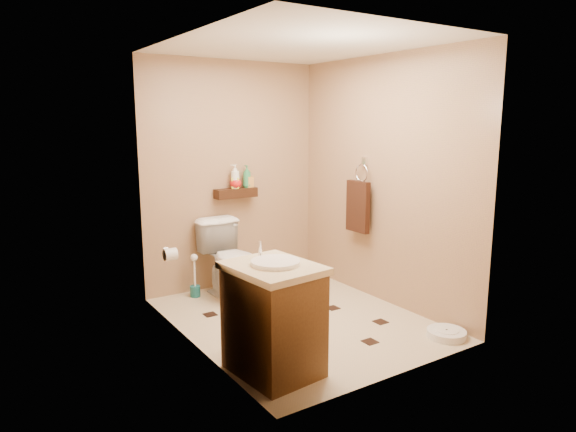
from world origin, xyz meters
TOP-DOWN VIEW (x-y plane):
  - ground at (0.00, 0.00)m, footprint 2.50×2.50m
  - wall_back at (0.00, 1.25)m, footprint 2.00×0.04m
  - wall_front at (0.00, -1.25)m, footprint 2.00×0.04m
  - wall_left at (-1.00, 0.00)m, footprint 0.04×2.50m
  - wall_right at (1.00, 0.00)m, footprint 0.04×2.50m
  - ceiling at (0.00, 0.00)m, footprint 2.00×2.50m
  - wall_shelf at (0.00, 1.17)m, footprint 0.46×0.14m
  - floor_accents at (0.04, -0.08)m, footprint 1.32×1.37m
  - toilet at (-0.24, 0.83)m, footprint 0.47×0.79m
  - vanity at (-0.70, -0.73)m, footprint 0.60×0.71m
  - bathroom_scale at (0.82, -1.01)m, footprint 0.43×0.43m
  - toilet_brush at (-0.54, 1.07)m, footprint 0.10×0.10m
  - towel_ring at (0.91, 0.25)m, footprint 0.12×0.30m
  - toilet_paper at (-0.94, 0.65)m, footprint 0.12×0.11m
  - bottle_a at (-0.00, 1.17)m, footprint 0.11×0.11m
  - bottle_b at (-0.00, 1.17)m, footprint 0.11×0.11m
  - bottle_c at (0.00, 1.17)m, footprint 0.15×0.15m
  - bottle_d at (0.14, 1.17)m, footprint 0.10×0.10m
  - bottle_e at (0.16, 1.17)m, footprint 0.10×0.09m

SIDE VIEW (x-z plane):
  - ground at x=0.00m, z-range 0.00..0.00m
  - floor_accents at x=0.04m, z-range 0.00..0.01m
  - bathroom_scale at x=0.82m, z-range 0.00..0.06m
  - toilet_brush at x=-0.54m, z-range -0.07..0.38m
  - toilet at x=-0.24m, z-range 0.00..0.79m
  - vanity at x=-0.70m, z-range -0.05..0.87m
  - toilet_paper at x=-0.94m, z-range 0.54..0.66m
  - towel_ring at x=0.91m, z-range 0.57..1.33m
  - wall_shelf at x=0.00m, z-range 0.97..1.07m
  - bottle_c at x=0.00m, z-range 1.07..1.23m
  - bottle_e at x=0.16m, z-range 1.07..1.24m
  - bottle_b at x=0.00m, z-range 1.07..1.24m
  - bottle_d at x=0.14m, z-range 1.07..1.31m
  - bottle_a at x=0.00m, z-range 1.07..1.33m
  - wall_back at x=0.00m, z-range 0.00..2.40m
  - wall_front at x=0.00m, z-range 0.00..2.40m
  - wall_left at x=-1.00m, z-range 0.00..2.40m
  - wall_right at x=1.00m, z-range 0.00..2.40m
  - ceiling at x=0.00m, z-range 2.39..2.41m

